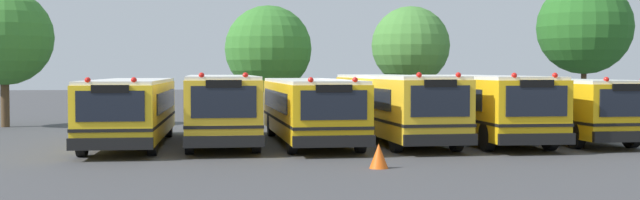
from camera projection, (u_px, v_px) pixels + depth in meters
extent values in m
plane|color=#424244|center=(354.00, 142.00, 29.09)|extent=(160.00, 160.00, 0.00)
cube|color=yellow|center=(131.00, 109.00, 27.81)|extent=(2.72, 10.18, 1.92)
cube|color=white|center=(131.00, 81.00, 27.77)|extent=(2.67, 9.98, 0.12)
cube|color=black|center=(110.00, 144.00, 22.75)|extent=(2.50, 0.23, 0.36)
cube|color=black|center=(110.00, 106.00, 22.75)|extent=(2.01, 0.11, 0.92)
cube|color=black|center=(167.00, 100.00, 28.24)|extent=(0.25, 7.89, 0.69)
cube|color=black|center=(97.00, 101.00, 27.94)|extent=(0.25, 7.89, 0.69)
cube|color=black|center=(131.00, 120.00, 27.82)|extent=(2.75, 10.29, 0.10)
sphere|color=red|center=(134.00, 80.00, 22.97)|extent=(0.18, 0.18, 0.18)
sphere|color=red|center=(88.00, 80.00, 22.81)|extent=(0.18, 0.18, 0.18)
cube|color=black|center=(110.00, 89.00, 22.72)|extent=(1.11, 0.11, 0.24)
cylinder|color=black|center=(152.00, 140.00, 24.34)|extent=(0.31, 1.01, 1.00)
cylinder|color=black|center=(82.00, 141.00, 24.07)|extent=(0.31, 1.01, 1.00)
cylinder|color=black|center=(168.00, 125.00, 31.20)|extent=(0.31, 1.01, 1.00)
cylinder|color=black|center=(114.00, 125.00, 30.94)|extent=(0.31, 1.01, 1.00)
cube|color=yellow|center=(221.00, 107.00, 28.14)|extent=(2.47, 9.32, 2.06)
cube|color=white|center=(221.00, 77.00, 28.10)|extent=(2.42, 9.13, 0.12)
cube|color=black|center=(224.00, 142.00, 23.51)|extent=(2.49, 0.17, 0.36)
cube|color=black|center=(224.00, 102.00, 23.51)|extent=(2.01, 0.06, 0.99)
cube|color=black|center=(254.00, 97.00, 28.61)|extent=(0.06, 7.26, 0.74)
cube|color=black|center=(187.00, 98.00, 28.24)|extent=(0.06, 7.26, 0.74)
cube|color=black|center=(221.00, 118.00, 28.16)|extent=(2.49, 9.41, 0.10)
sphere|color=red|center=(245.00, 75.00, 23.74)|extent=(0.18, 0.18, 0.18)
sphere|color=red|center=(202.00, 75.00, 23.54)|extent=(0.18, 0.18, 0.18)
cube|color=black|center=(224.00, 84.00, 23.48)|extent=(1.10, 0.08, 0.24)
cylinder|color=black|center=(256.00, 138.00, 25.12)|extent=(0.28, 1.00, 1.00)
cylinder|color=black|center=(189.00, 139.00, 24.80)|extent=(0.28, 1.00, 1.00)
cylinder|color=black|center=(246.00, 125.00, 31.16)|extent=(0.28, 1.00, 1.00)
cylinder|color=black|center=(193.00, 125.00, 30.84)|extent=(0.28, 1.00, 1.00)
cube|color=yellow|center=(310.00, 108.00, 28.58)|extent=(2.63, 10.14, 1.91)
cube|color=white|center=(310.00, 81.00, 28.54)|extent=(2.58, 9.94, 0.12)
cube|color=black|center=(334.00, 141.00, 23.56)|extent=(2.59, 0.19, 0.36)
cube|color=black|center=(334.00, 105.00, 23.56)|extent=(2.08, 0.08, 0.92)
cube|color=black|center=(342.00, 99.00, 29.07)|extent=(0.12, 7.89, 0.69)
cube|color=black|center=(275.00, 100.00, 28.66)|extent=(0.12, 7.89, 0.69)
cube|color=black|center=(310.00, 118.00, 28.60)|extent=(2.66, 10.24, 0.10)
sphere|color=red|center=(355.00, 80.00, 23.81)|extent=(0.18, 0.18, 0.18)
sphere|color=red|center=(311.00, 80.00, 23.59)|extent=(0.18, 0.18, 0.18)
cube|color=black|center=(334.00, 89.00, 23.53)|extent=(1.14, 0.09, 0.24)
cylinder|color=black|center=(360.00, 138.00, 25.19)|extent=(0.29, 1.00, 1.00)
cylinder|color=black|center=(292.00, 139.00, 24.83)|extent=(0.29, 1.00, 1.00)
cylinder|color=black|center=(325.00, 123.00, 32.01)|extent=(0.29, 1.00, 1.00)
cylinder|color=black|center=(271.00, 124.00, 31.65)|extent=(0.29, 1.00, 1.00)
cube|color=yellow|center=(394.00, 105.00, 29.51)|extent=(2.58, 11.07, 2.06)
cube|color=white|center=(394.00, 77.00, 29.47)|extent=(2.53, 10.85, 0.12)
cube|color=black|center=(441.00, 140.00, 24.05)|extent=(2.40, 0.21, 0.36)
cube|color=black|center=(440.00, 101.00, 24.05)|extent=(1.93, 0.10, 0.99)
cube|color=black|center=(421.00, 96.00, 30.00)|extent=(0.22, 8.60, 0.74)
cube|color=black|center=(362.00, 96.00, 29.59)|extent=(0.22, 8.60, 0.74)
cube|color=black|center=(394.00, 116.00, 29.53)|extent=(2.61, 11.18, 0.10)
sphere|color=red|center=(458.00, 75.00, 24.29)|extent=(0.18, 0.18, 0.18)
sphere|color=red|center=(419.00, 75.00, 24.07)|extent=(0.18, 0.18, 0.18)
cube|color=black|center=(441.00, 83.00, 24.02)|extent=(1.06, 0.10, 0.24)
cylinder|color=black|center=(456.00, 136.00, 25.67)|extent=(0.30, 1.01, 1.00)
cylinder|color=black|center=(396.00, 137.00, 25.32)|extent=(0.30, 1.01, 1.00)
cylinder|color=black|center=(394.00, 121.00, 33.38)|extent=(0.30, 1.01, 1.00)
cylinder|color=black|center=(348.00, 122.00, 33.03)|extent=(0.30, 1.01, 1.00)
cube|color=yellow|center=(478.00, 105.00, 29.81)|extent=(2.65, 11.03, 2.05)
cube|color=white|center=(478.00, 77.00, 29.76)|extent=(2.59, 10.81, 0.12)
cube|color=black|center=(537.00, 139.00, 24.33)|extent=(2.54, 0.20, 0.36)
cube|color=black|center=(537.00, 101.00, 24.33)|extent=(2.04, 0.09, 0.98)
cube|color=black|center=(506.00, 96.00, 30.26)|extent=(0.16, 8.58, 0.74)
cube|color=black|center=(444.00, 96.00, 29.92)|extent=(0.16, 8.58, 0.74)
cube|color=black|center=(478.00, 115.00, 29.82)|extent=(2.67, 11.14, 0.10)
sphere|color=red|center=(555.00, 75.00, 24.56)|extent=(0.18, 0.18, 0.18)
sphere|color=red|center=(514.00, 75.00, 24.37)|extent=(0.18, 0.18, 0.18)
cube|color=black|center=(537.00, 84.00, 24.30)|extent=(1.12, 0.10, 0.24)
cylinder|color=black|center=(550.00, 136.00, 25.93)|extent=(0.29, 1.00, 1.00)
cylinder|color=black|center=(487.00, 137.00, 25.63)|extent=(0.29, 1.00, 1.00)
cylinder|color=black|center=(473.00, 121.00, 33.65)|extent=(0.29, 1.00, 1.00)
cylinder|color=black|center=(424.00, 121.00, 33.35)|extent=(0.29, 1.00, 1.00)
cube|color=yellow|center=(558.00, 106.00, 30.02)|extent=(2.55, 9.62, 1.91)
cube|color=white|center=(558.00, 81.00, 29.98)|extent=(2.50, 9.43, 0.12)
cube|color=black|center=(627.00, 137.00, 25.26)|extent=(2.43, 0.20, 0.36)
cube|color=black|center=(627.00, 103.00, 25.26)|extent=(1.95, 0.09, 0.92)
cube|color=black|center=(583.00, 98.00, 30.50)|extent=(0.17, 7.47, 0.69)
cube|color=black|center=(526.00, 99.00, 30.10)|extent=(0.17, 7.47, 0.69)
cube|color=black|center=(558.00, 116.00, 30.03)|extent=(2.57, 9.72, 0.10)
sphere|color=red|center=(606.00, 79.00, 25.29)|extent=(0.18, 0.18, 0.18)
cube|color=black|center=(627.00, 87.00, 25.23)|extent=(1.07, 0.10, 0.24)
cylinder|color=black|center=(631.00, 133.00, 26.88)|extent=(0.30, 1.00, 1.00)
cylinder|color=black|center=(576.00, 134.00, 26.53)|extent=(0.30, 1.00, 1.00)
cylinder|color=black|center=(548.00, 121.00, 33.17)|extent=(0.30, 1.00, 1.00)
cylinder|color=black|center=(502.00, 122.00, 32.82)|extent=(0.30, 1.00, 1.00)
cylinder|color=#4C3823|center=(5.00, 100.00, 36.62)|extent=(0.40, 0.40, 2.58)
sphere|color=#387A2D|center=(4.00, 37.00, 36.50)|extent=(4.60, 4.60, 4.60)
sphere|color=#387A2D|center=(11.00, 37.00, 36.39)|extent=(3.00, 3.00, 3.00)
cylinder|color=#4C3823|center=(269.00, 102.00, 39.17)|extent=(0.30, 0.30, 2.14)
sphere|color=#387A2D|center=(268.00, 49.00, 39.06)|extent=(4.44, 4.44, 4.44)
sphere|color=#387A2D|center=(267.00, 41.00, 39.02)|extent=(3.12, 3.12, 3.12)
cylinder|color=#4C3823|center=(410.00, 99.00, 39.30)|extent=(0.43, 0.43, 2.49)
sphere|color=#478438|center=(411.00, 45.00, 39.19)|extent=(4.00, 4.00, 4.00)
sphere|color=#478438|center=(400.00, 50.00, 39.44)|extent=(2.24, 2.24, 2.24)
cylinder|color=#4C3823|center=(584.00, 92.00, 40.81)|extent=(0.29, 0.29, 3.13)
sphere|color=#286623|center=(584.00, 27.00, 40.68)|extent=(5.00, 5.00, 5.00)
sphere|color=#286623|center=(587.00, 23.00, 40.30)|extent=(3.37, 3.37, 3.37)
cone|color=#EA5914|center=(379.00, 156.00, 21.23)|extent=(0.53, 0.53, 0.69)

